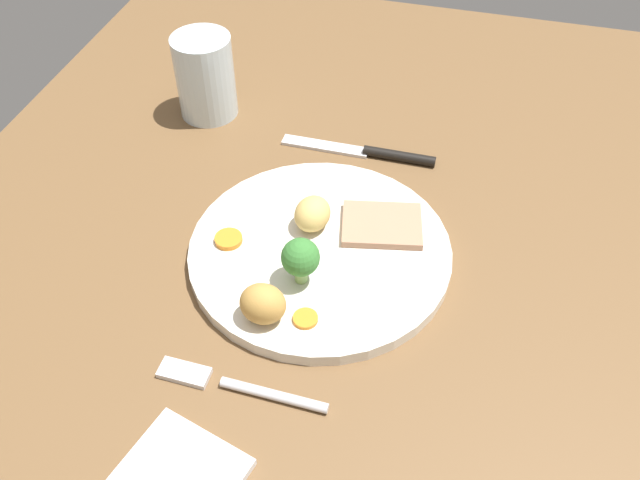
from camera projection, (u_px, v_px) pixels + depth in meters
The scene contains 11 objects.
dining_table at pixel (295, 293), 67.21cm from camera, with size 120.00×84.00×3.60cm, color brown.
dinner_plate at pixel (320, 252), 67.74cm from camera, with size 26.46×26.46×1.40cm, color silver.
meat_slice_main at pixel (382, 225), 68.86cm from camera, with size 8.14×6.20×0.80cm, color tan.
roast_potato_left at pixel (263, 304), 59.74cm from camera, with size 4.26×3.64×3.85cm, color #BC8C42.
roast_potato_right at pixel (308, 213), 68.16cm from camera, with size 4.26×3.58×3.44cm, color #D8B260.
carrot_coin_front at pixel (229, 239), 67.59cm from camera, with size 2.81×2.81×0.57cm, color orange.
carrot_coin_back at pixel (305, 319), 60.75cm from camera, with size 2.31×2.31×0.40cm, color orange.
broccoli_floret at pixel (301, 258), 62.02cm from camera, with size 3.68×3.68×5.04cm.
fork at pixel (236, 386), 57.30cm from camera, with size 2.09×15.28×0.90cm.
knife at pixel (372, 152), 79.20cm from camera, with size 1.72×18.50×1.20cm.
water_glass at pixel (205, 76), 81.94cm from camera, with size 7.22×7.22×10.36cm, color silver.
Camera 1 is at (-40.67, -13.41, 53.93)cm, focal length 37.62 mm.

